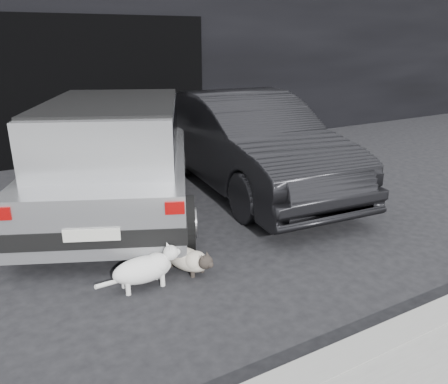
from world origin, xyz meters
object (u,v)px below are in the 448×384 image
second_car (247,141)px  cat_siamese (189,260)px  cat_white (146,268)px  silver_hatchback (117,151)px

second_car → cat_siamese: size_ratio=5.89×
cat_siamese → cat_white: cat_white is taller
silver_hatchback → cat_siamese: silver_hatchback is taller
cat_siamese → cat_white: size_ratio=0.88×
silver_hatchback → cat_siamese: 2.14m
cat_white → second_car: bearing=131.7°
silver_hatchback → second_car: silver_hatchback is taller
second_car → cat_white: size_ratio=5.21×
silver_hatchback → cat_siamese: size_ratio=5.90×
second_car → silver_hatchback: bearing=-177.5°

